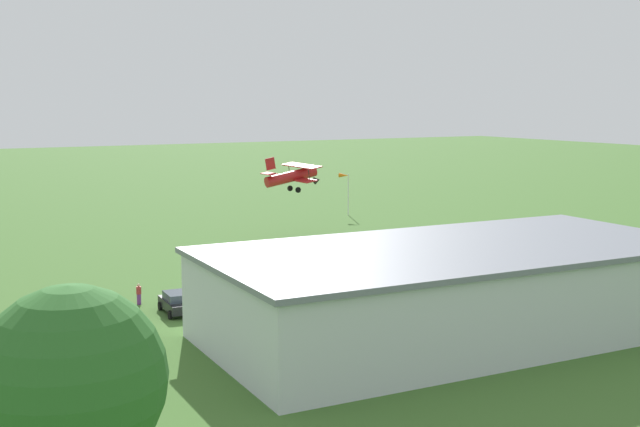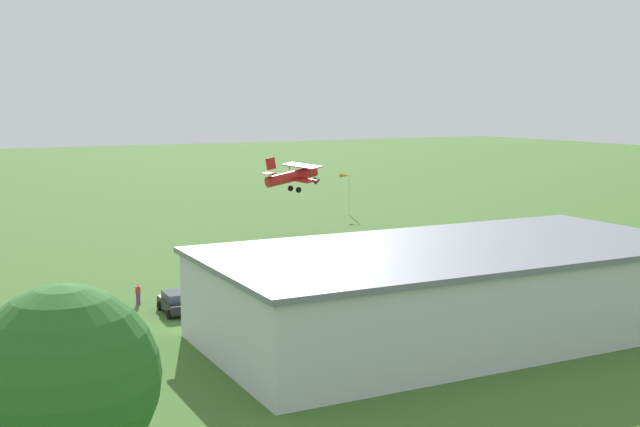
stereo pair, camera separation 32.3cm
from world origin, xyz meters
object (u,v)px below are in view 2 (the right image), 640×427
at_px(biplane, 294,176).
at_px(person_beside_truck, 456,260).
at_px(person_watching_takeoff, 294,269).
at_px(person_crossing_taxiway, 138,294).
at_px(tree_behind_hangar_right, 65,380).
at_px(car_green, 489,264).
at_px(person_at_fence_line, 504,259).
at_px(hangar, 455,290).
at_px(car_orange, 81,306).
at_px(car_black, 175,302).
at_px(person_walking_on_apron, 394,265).
at_px(windsock, 345,178).

relative_size(biplane, person_beside_truck, 4.51).
height_order(person_watching_takeoff, person_crossing_taxiway, person_crossing_taxiway).
xyz_separation_m(biplane, tree_behind_hangar_right, (36.32, 55.83, -0.23)).
bearing_deg(person_watching_takeoff, car_green, 156.80).
height_order(person_at_fence_line, person_watching_takeoff, person_at_fence_line).
distance_m(hangar, car_orange, 26.38).
bearing_deg(biplane, person_at_fence_line, 111.77).
bearing_deg(person_at_fence_line, person_crossing_taxiway, -4.53).
height_order(car_black, person_watching_takeoff, car_black).
distance_m(hangar, car_green, 20.18).
relative_size(person_at_fence_line, person_watching_takeoff, 1.06).
distance_m(person_walking_on_apron, tree_behind_hangar_right, 48.93).
xyz_separation_m(car_green, tree_behind_hangar_right, (42.94, 30.30, 5.95)).
relative_size(car_black, person_walking_on_apron, 2.38).
distance_m(hangar, tree_behind_hangar_right, 33.01).
bearing_deg(windsock, car_orange, 39.65).
bearing_deg(person_watching_takeoff, biplane, -116.89).
distance_m(person_at_fence_line, tree_behind_hangar_right, 56.15).
xyz_separation_m(car_orange, tree_behind_hangar_right, (7.49, 32.70, 5.92)).
bearing_deg(hangar, person_beside_truck, -128.56).
bearing_deg(person_at_fence_line, biplane, -68.23).
height_order(person_at_fence_line, windsock, windsock).
bearing_deg(car_black, biplane, -131.65).
relative_size(car_orange, windsock, 0.76).
xyz_separation_m(car_green, car_orange, (35.45, -2.41, 0.03)).
xyz_separation_m(hangar, car_green, (-14.66, -13.69, -2.16)).
distance_m(car_orange, person_crossing_taxiway, 4.97).
height_order(person_walking_on_apron, tree_behind_hangar_right, tree_behind_hangar_right).
bearing_deg(hangar, person_watching_takeoff, -86.06).
xyz_separation_m(hangar, person_beside_truck, (-13.43, -16.85, -2.18)).
relative_size(car_orange, person_beside_truck, 2.73).
distance_m(car_green, person_at_fence_line, 3.33).
height_order(car_orange, windsock, windsock).
bearing_deg(person_at_fence_line, car_green, 25.43).
distance_m(person_walking_on_apron, windsock, 38.08).
height_order(hangar, person_beside_truck, hangar).
distance_m(car_orange, person_at_fence_line, 38.46).
height_order(hangar, person_watching_takeoff, hangar).
distance_m(car_green, car_black, 29.14).
bearing_deg(person_at_fence_line, car_orange, -1.46).
bearing_deg(person_crossing_taxiway, tree_behind_hangar_right, 70.53).
bearing_deg(biplane, person_crossing_taxiway, 41.58).
relative_size(person_crossing_taxiway, windsock, 0.28).
bearing_deg(car_black, car_green, 179.57).
bearing_deg(tree_behind_hangar_right, person_at_fence_line, -145.37).
bearing_deg(windsock, car_green, 78.87).
bearing_deg(car_green, person_crossing_taxiway, -7.59).
relative_size(person_walking_on_apron, tree_behind_hangar_right, 0.18).
height_order(biplane, car_orange, biplane).
distance_m(person_at_fence_line, person_beside_truck, 4.57).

